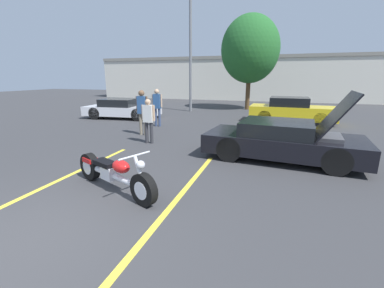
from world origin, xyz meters
TOP-DOWN VIEW (x-y plane):
  - ground_plane at (0.00, 0.00)m, footprint 80.00×80.00m
  - parking_stripe_foreground at (-1.30, 1.92)m, footprint 0.12×5.90m
  - parking_stripe_middle at (1.68, 1.92)m, footprint 0.12×5.90m
  - far_building at (0.00, 26.29)m, footprint 32.00×4.20m
  - light_pole at (-2.22, 14.95)m, footprint 1.21×0.28m
  - tree_background at (1.37, 17.32)m, footprint 4.08×4.08m
  - motorcycle at (0.27, 2.05)m, footprint 2.45×1.19m
  - show_car_hood_open at (3.67, 5.44)m, footprint 4.51×2.31m
  - parked_car_left_row at (-5.16, 10.79)m, footprint 4.36×2.24m
  - parked_car_right_row at (4.19, 12.31)m, footprint 4.31×1.91m
  - spectator_near_motorcycle at (-0.90, 5.94)m, footprint 0.52×0.21m
  - spectator_by_show_car at (-2.04, 9.06)m, footprint 0.52×0.24m
  - spectator_midground at (-1.78, 7.10)m, footprint 0.52×0.24m

SIDE VIEW (x-z plane):
  - ground_plane at x=0.00m, z-range 0.00..0.00m
  - parking_stripe_foreground at x=-1.30m, z-range 0.00..0.01m
  - parking_stripe_middle at x=1.68m, z-range 0.00..0.01m
  - motorcycle at x=0.27m, z-range -0.09..0.86m
  - parked_car_left_row at x=-5.16m, z-range -0.02..1.10m
  - show_car_hood_open at x=3.67m, z-range -0.42..1.56m
  - parked_car_right_row at x=4.19m, z-range -0.03..1.28m
  - spectator_near_motorcycle at x=-0.90m, z-range 0.14..1.74m
  - spectator_by_show_car at x=-2.04m, z-range 0.18..1.97m
  - spectator_midground at x=-1.78m, z-range 0.19..2.02m
  - far_building at x=0.00m, z-range 0.14..4.54m
  - tree_background at x=1.37m, z-range 0.94..7.53m
  - light_pole at x=-2.22m, z-range 0.38..8.36m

